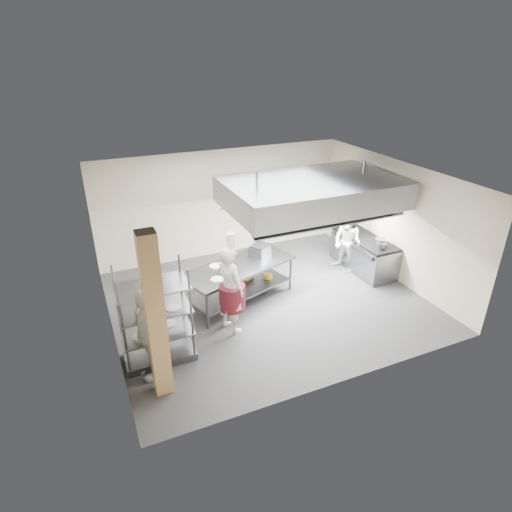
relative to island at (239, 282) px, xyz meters
name	(u,v)px	position (x,y,z in m)	size (l,w,h in m)	color
floor	(267,301)	(0.58, -0.36, -0.46)	(7.00, 7.00, 0.00)	#363639
ceiling	(269,177)	(0.58, -0.36, 2.54)	(7.00, 7.00, 0.00)	silver
wall_back	(222,203)	(0.58, 2.64, 1.04)	(7.00, 7.00, 0.00)	#BEB397
wall_left	(104,274)	(-2.92, -0.36, 1.04)	(6.00, 6.00, 0.00)	#BEB397
wall_right	(394,221)	(4.08, -0.36, 1.04)	(6.00, 6.00, 0.00)	#BEB397
column	(155,318)	(-2.32, -2.26, 1.04)	(0.30, 0.30, 3.00)	tan
exhaust_hood	(312,192)	(1.88, 0.04, 1.94)	(4.00, 2.50, 0.60)	gray
hood_strip_a	(277,211)	(0.98, 0.04, 1.62)	(1.60, 0.12, 0.04)	white
hood_strip_b	(343,201)	(2.78, 0.04, 1.62)	(1.60, 0.12, 0.04)	white
wall_shelf	(282,197)	(2.38, 2.48, 1.04)	(1.50, 0.28, 0.04)	gray
island	(239,282)	(0.00, 0.00, 0.00)	(2.67, 1.11, 0.91)	gray
island_worktop	(238,266)	(0.00, 0.00, 0.42)	(2.67, 1.11, 0.06)	gray
island_undershelf	(239,288)	(0.00, 0.00, -0.16)	(2.46, 1.00, 0.04)	slate
pass_rack	(155,315)	(-2.20, -1.37, 0.53)	(1.31, 0.76, 1.96)	slate
cooking_range	(363,254)	(3.66, 0.14, -0.04)	(0.80, 2.00, 0.84)	slate
range_top	(365,239)	(3.66, 0.14, 0.41)	(0.78, 1.96, 0.06)	black
chef_head	(230,289)	(-0.60, -1.04, 0.51)	(0.71, 0.46, 1.94)	white
chef_line	(347,242)	(3.18, 0.26, 0.35)	(0.78, 0.61, 1.61)	silver
chef_plating	(147,334)	(-2.42, -1.77, 0.43)	(1.04, 0.43, 1.78)	white
griddle	(260,250)	(0.68, 0.31, 0.57)	(0.48, 0.38, 0.24)	slate
wicker_basket	(247,277)	(0.33, 0.29, -0.07)	(0.28, 0.19, 0.12)	olive
stockpot	(381,242)	(3.68, -0.44, 0.54)	(0.29, 0.29, 0.20)	gray
plate_stack	(157,331)	(-2.20, -1.37, 0.17)	(0.28, 0.28, 0.05)	white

